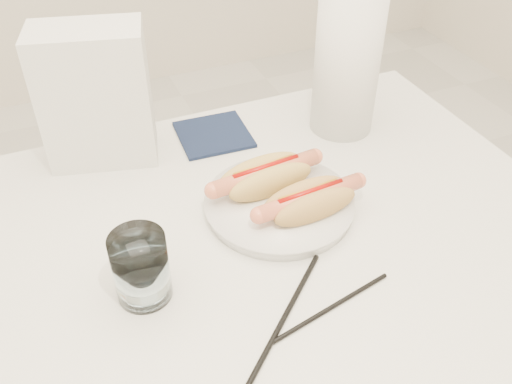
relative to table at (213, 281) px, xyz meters
name	(u,v)px	position (x,y,z in m)	size (l,w,h in m)	color
table	(213,281)	(0.00, 0.00, 0.00)	(1.20, 0.80, 0.75)	silver
plate	(279,206)	(0.14, 0.05, 0.07)	(0.24, 0.24, 0.02)	white
hotdog_left	(266,177)	(0.13, 0.09, 0.10)	(0.19, 0.09, 0.05)	tan
hotdog_right	(310,201)	(0.17, 0.01, 0.10)	(0.18, 0.08, 0.05)	tan
water_glass	(141,268)	(-0.11, -0.04, 0.11)	(0.08, 0.08, 0.11)	white
chopstick_near	(285,317)	(0.05, -0.15, 0.06)	(0.01, 0.01, 0.25)	black
chopstick_far	(331,307)	(0.12, -0.16, 0.06)	(0.01, 0.01, 0.21)	black
napkin_box	(96,97)	(-0.09, 0.32, 0.18)	(0.19, 0.10, 0.25)	silver
navy_napkin	(214,134)	(0.11, 0.31, 0.06)	(0.13, 0.13, 0.01)	#101933
paper_towel_roll	(347,63)	(0.36, 0.24, 0.20)	(0.12, 0.12, 0.28)	white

